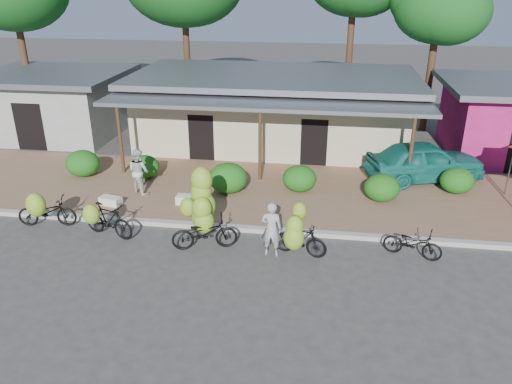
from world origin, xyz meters
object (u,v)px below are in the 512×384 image
bike_far_right (413,243)px  teal_van (425,161)px  bike_left (106,220)px  sack_near (189,200)px  sack_far (111,201)px  bike_far_left (45,211)px  bike_right (298,238)px  bike_center (203,217)px  bystander (139,171)px  vendor (271,229)px  tree_near_right (435,4)px

bike_far_right → teal_van: bearing=5.4°
bike_left → bike_far_right: size_ratio=1.07×
sack_near → sack_far: size_ratio=1.13×
teal_van → sack_far: bearing=91.5°
bike_far_left → bike_right: 8.18m
sack_far → bike_center: bearing=-28.1°
bike_far_left → bystander: bearing=-45.2°
sack_far → bike_left: bearing=-69.1°
bike_center → teal_van: 9.48m
bike_left → vendor: vendor is taller
bike_left → vendor: (5.14, -0.34, 0.23)m
bike_far_right → tree_near_right: bearing=7.8°
bike_center → bike_far_right: bike_center is taller
bike_right → sack_near: bearing=68.0°
bike_far_right → vendor: vendor is taller
tree_near_right → sack_far: tree_near_right is taller
vendor → sack_far: bearing=-19.9°
bike_right → vendor: bearing=98.8°
bike_left → bike_right: size_ratio=1.14×
sack_far → bike_right: bearing=-20.1°
bike_left → bike_far_left: bearing=98.5°
bike_center → sack_far: bearing=45.8°
vendor → tree_near_right: bearing=-112.1°
bike_far_right → bike_far_left: bearing=106.0°
sack_far → vendor: size_ratio=0.45×
bystander → sack_near: bearing=-169.4°
bike_right → bystander: 7.04m
teal_van → bike_far_right: bearing=150.2°
bike_right → sack_near: 4.99m
bike_center → vendor: bearing=-114.9°
sack_far → bystander: 1.51m
bike_far_right → teal_van: teal_van is taller
bike_left → bystander: bearing=19.6°
tree_near_right → sack_far: (-12.16, -11.58, -5.93)m
bike_right → sack_near: size_ratio=1.95×
tree_near_right → bystander: size_ratio=4.69×
bike_center → vendor: 2.09m
bike_far_left → teal_van: size_ratio=0.43×
sack_near → sack_far: sack_near is taller
tree_near_right → sack_near: (-9.48, -11.11, -5.92)m
bike_right → bike_far_right: bike_right is taller
bike_far_left → bike_center: size_ratio=0.82×
vendor → teal_van: 8.24m
bike_far_left → vendor: (7.36, -0.70, 0.25)m
tree_near_right → bike_center: bearing=-121.3°
bike_center → vendor: (2.07, -0.32, -0.08)m
sack_near → bystander: size_ratio=0.51×
sack_near → teal_van: teal_van is taller
bike_center → bystander: (-3.19, 3.22, 0.04)m
bike_left → bike_right: 5.94m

